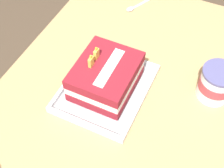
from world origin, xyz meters
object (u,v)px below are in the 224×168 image
(foil_tray, at_px, (106,89))
(serving_spoon_by_bowls, at_px, (133,8))
(ice_cream_tub, at_px, (216,83))
(birthday_cake, at_px, (106,76))

(foil_tray, distance_m, serving_spoon_by_bowls, 0.43)
(foil_tray, distance_m, ice_cream_tub, 0.35)
(birthday_cake, distance_m, serving_spoon_by_bowls, 0.44)
(ice_cream_tub, bearing_deg, birthday_cake, 112.52)
(foil_tray, xyz_separation_m, serving_spoon_by_bowls, (0.42, 0.08, -0.00))
(foil_tray, relative_size, birthday_cake, 1.50)
(foil_tray, relative_size, serving_spoon_by_bowls, 2.41)
(foil_tray, xyz_separation_m, ice_cream_tub, (0.13, -0.32, 0.05))
(foil_tray, height_order, birthday_cake, birthday_cake)
(birthday_cake, xyz_separation_m, serving_spoon_by_bowls, (0.42, 0.08, -0.07))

